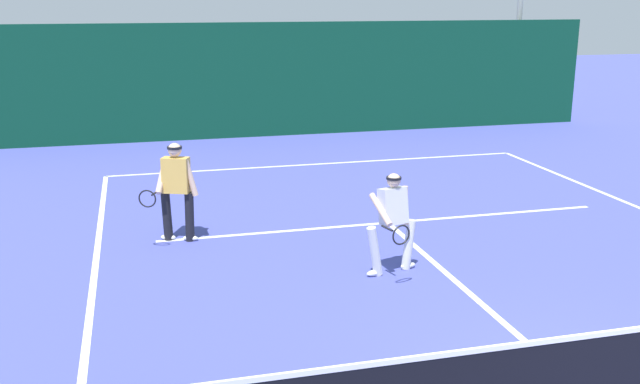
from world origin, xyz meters
name	(u,v)px	position (x,y,z in m)	size (l,w,h in m)	color
court_line_baseline_far	(320,164)	(0.00, 11.52, 0.00)	(10.19, 0.10, 0.01)	white
court_line_service	(388,223)	(0.00, 6.57, 0.00)	(8.31, 0.10, 0.01)	white
court_line_centre	(471,294)	(0.00, 3.20, 0.00)	(0.10, 6.40, 0.01)	white
tennis_net	(623,374)	(0.00, 0.00, 0.51)	(11.17, 0.09, 1.07)	#1E4723
player_near	(393,219)	(-0.78, 4.26, 0.83)	(0.88, 0.90, 1.53)	silver
player_far	(176,187)	(-3.77, 6.55, 0.93)	(0.99, 0.85, 1.68)	black
back_fence_windscreen	(286,80)	(0.00, 15.52, 1.65)	(19.21, 0.12, 3.30)	#0A3D28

